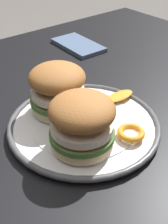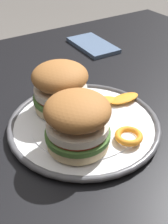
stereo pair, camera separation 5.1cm
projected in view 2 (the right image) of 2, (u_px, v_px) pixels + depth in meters
The scene contains 8 objects.
dining_table at pixel (55, 153), 0.65m from camera, with size 1.47×1.01×0.76m.
dinner_plate at pixel (84, 124), 0.58m from camera, with size 0.31×0.31×0.02m.
sandwich_half_left at pixel (76, 122), 0.49m from camera, with size 0.14×0.14×0.10m.
sandwich_half_right at pixel (60, 86), 0.59m from camera, with size 0.15×0.15×0.10m.
orange_peel_curled at pixel (129, 136), 0.53m from camera, with size 0.06×0.06×0.01m.
orange_peel_strip_long at pixel (124, 98), 0.63m from camera, with size 0.07×0.03×0.01m.
orange_peel_strip_short at pixel (102, 101), 0.63m from camera, with size 0.08×0.06×0.01m.
folded_napkin at pixel (93, 45), 0.92m from camera, with size 0.18×0.10×0.01m, color slate.
Camera 2 is at (-0.20, -0.44, 1.12)m, focal length 46.07 mm.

